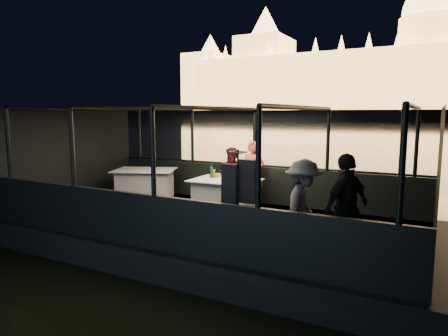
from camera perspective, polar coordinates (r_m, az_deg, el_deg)
The scene contains 29 objects.
river_water at distance 87.14m, azimuth 25.35°, elevation 5.29°, with size 500.00×500.00×0.00m, color black.
boat_hull at distance 8.47m, azimuth -1.29°, elevation -10.78°, with size 8.60×4.40×1.00m, color black.
boat_deck at distance 8.33m, azimuth -1.30°, elevation -7.65°, with size 8.00×4.00×0.04m, color black.
gunwale_port at distance 9.97m, azimuth 4.30°, elevation -2.31°, with size 8.00×0.08×0.90m, color black.
gunwale_starboard at distance 6.59m, azimuth -9.88°, elevation -7.70°, with size 8.00×0.08×0.90m, color black.
cabin_glass_port at distance 9.84m, azimuth 4.37°, elevation 4.30°, with size 8.00×0.02×1.40m, color #99B2B2, non-canonical shape.
cabin_glass_starboard at distance 6.38m, azimuth -10.12°, elevation 2.30°, with size 8.00×0.02×1.40m, color #99B2B2, non-canonical shape.
cabin_roof_glass at distance 8.03m, azimuth -1.35°, elevation 8.53°, with size 8.00×4.00×0.02m, color #99B2B2, non-canonical shape.
end_wall_fore at distance 10.62m, azimuth -20.54°, elevation 1.64°, with size 0.02×4.00×2.30m, color black, non-canonical shape.
end_wall_aft at distance 7.09m, azimuth 28.23°, elevation -1.64°, with size 0.02×4.00×2.30m, color black, non-canonical shape.
canopy_ribs at distance 8.09m, azimuth -1.32°, elevation 0.36°, with size 8.00×4.00×2.30m, color black, non-canonical shape.
embankment at distance 217.05m, azimuth 26.98°, elevation 6.52°, with size 400.00×140.00×6.00m, color #423D33.
parliament_building at distance 183.94m, azimuth 27.33°, elevation 15.18°, with size 220.00×32.00×60.00m, color #F2D18C, non-canonical shape.
dining_table_central at distance 8.76m, azimuth 0.19°, elevation -4.14°, with size 1.45×1.05×0.77m, color silver.
dining_table_aft at distance 10.34m, azimuth -11.20°, elevation -2.44°, with size 1.50×1.08×0.79m, color silver.
chair_port_left at distance 9.47m, azimuth -0.30°, elevation -2.83°, with size 0.38×0.38×0.82m, color black.
chair_port_right at distance 9.45m, azimuth 3.63°, elevation -2.87°, with size 0.39×0.39×0.83m, color black.
coat_stand at distance 6.33m, azimuth 1.98°, elevation -4.04°, with size 0.46×0.37×1.64m, color black, non-canonical shape.
person_woman_coral at distance 9.49m, azimuth 4.11°, elevation -1.00°, with size 0.56×0.37×1.56m, color #EB5558.
person_man_maroon at distance 9.68m, azimuth 1.26°, elevation -0.80°, with size 0.66×0.52×1.38m, color #43121C.
passenger_stripe at distance 6.16m, azimuth 11.23°, elevation -4.99°, with size 0.99×0.56×1.53m, color silver.
passenger_dark at distance 6.21m, azimuth 17.07°, elevation -5.09°, with size 0.96×0.40×1.63m, color black.
wine_bottle at distance 8.93m, azimuth -1.81°, elevation -0.46°, with size 0.06×0.06×0.29m, color #133515.
bread_basket at distance 9.07m, azimuth -1.10°, elevation -1.04°, with size 0.19×0.19×0.08m, color brown.
amber_candle at distance 8.76m, azimuth 1.00°, elevation -1.35°, with size 0.06×0.06×0.08m, color gold.
plate_near at distance 8.46m, azimuth 2.40°, elevation -1.90°, with size 0.23×0.23×0.01m, color white.
plate_far at distance 9.17m, azimuth -0.61°, elevation -1.14°, with size 0.24×0.24×0.01m, color silver.
wine_glass_white at distance 8.91m, azimuth -1.44°, elevation -0.84°, with size 0.06×0.06×0.19m, color white, non-canonical shape.
wine_glass_red at distance 8.93m, azimuth 2.93°, elevation -0.82°, with size 0.07×0.07×0.21m, color white, non-canonical shape.
Camera 1 is at (3.91, -7.01, 2.70)m, focal length 32.00 mm.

